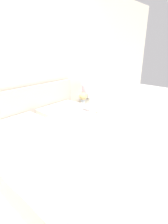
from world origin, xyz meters
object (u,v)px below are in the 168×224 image
nightstand (88,117)px  flower_vase (83,98)px  bed (79,158)px  table_lamp (87,90)px

nightstand → flower_vase: (-0.16, -0.00, 0.43)m
bed → table_lamp: size_ratio=5.82×
table_lamp → flower_vase: bearing=-161.5°
bed → flower_vase: (0.98, 0.80, 0.40)m
nightstand → table_lamp: bearing=63.3°
bed → nightstand: bed is taller
nightstand → bed: bearing=-144.7°
nightstand → flower_vase: bearing=-179.2°
bed → nightstand: size_ratio=4.16×
table_lamp → flower_vase: size_ratio=1.42×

